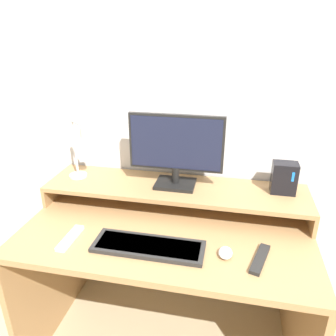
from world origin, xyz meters
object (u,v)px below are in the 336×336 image
at_px(monitor, 175,149).
at_px(mouse, 225,253).
at_px(router_dock, 284,178).
at_px(remote_control, 70,238).
at_px(remote_secondary, 260,259).
at_px(desk_lamp, 81,150).
at_px(keyboard, 148,246).

height_order(monitor, mouse, monitor).
xyz_separation_m(router_dock, mouse, (-0.25, -0.40, -0.18)).
bearing_deg(router_dock, remote_control, -154.86).
relative_size(remote_control, remote_secondary, 0.93).
bearing_deg(desk_lamp, mouse, -23.26).
bearing_deg(mouse, desk_lamp, 156.74).
relative_size(monitor, desk_lamp, 1.48).
bearing_deg(desk_lamp, keyboard, -37.92).
xyz_separation_m(desk_lamp, remote_secondary, (0.90, -0.33, -0.27)).
relative_size(monitor, router_dock, 3.03).
bearing_deg(mouse, remote_secondary, -1.17).
xyz_separation_m(desk_lamp, mouse, (0.76, -0.33, -0.27)).
height_order(keyboard, remote_secondary, keyboard).
distance_m(mouse, remote_secondary, 0.14).
distance_m(monitor, keyboard, 0.49).
bearing_deg(remote_control, keyboard, 1.82).
bearing_deg(remote_secondary, desk_lamp, 159.82).
relative_size(mouse, remote_control, 0.44).
height_order(router_dock, remote_secondary, router_dock).
distance_m(keyboard, remote_secondary, 0.45).
bearing_deg(monitor, desk_lamp, -174.92).
bearing_deg(desk_lamp, remote_control, -75.64).
bearing_deg(mouse, remote_control, -177.54).
distance_m(router_dock, remote_secondary, 0.46).
distance_m(keyboard, mouse, 0.32).
bearing_deg(remote_secondary, remote_control, -178.16).
relative_size(mouse, remote_secondary, 0.41).
bearing_deg(monitor, mouse, -52.84).
height_order(monitor, remote_secondary, monitor).
height_order(remote_control, remote_secondary, same).
height_order(router_dock, remote_control, router_dock).
xyz_separation_m(monitor, mouse, (0.28, -0.37, -0.30)).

